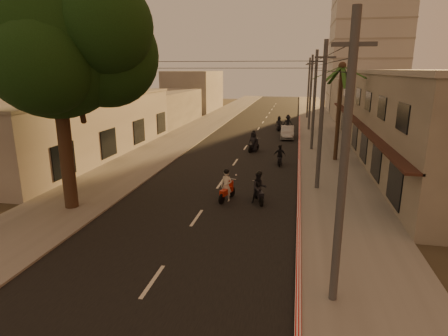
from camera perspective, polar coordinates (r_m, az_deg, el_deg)
The scene contains 21 objects.
ground at distance 17.50m, azimuth -5.93°, elevation -10.06°, with size 160.00×160.00×0.00m, color #383023.
road at distance 36.22m, azimuth 3.29°, elevation 3.13°, with size 10.00×140.00×0.02m, color black.
sidewalk_right at distance 36.00m, azimuth 15.22°, elevation 2.64°, with size 5.00×140.00×0.12m, color slate.
sidewalk_left at distance 37.94m, azimuth -8.02°, elevation 3.63°, with size 5.00×140.00×0.12m, color slate.
curb_stripe at distance 31.01m, azimuth 11.38°, elevation 1.03°, with size 0.20×60.00×0.20m, color red.
shophouse_row at distance 34.59m, azimuth 26.63°, elevation 7.15°, with size 8.80×34.20×7.30m.
left_building at distance 34.99m, azimuth -21.58°, elevation 6.01°, with size 8.20×24.20×5.20m.
distant_tower at distance 72.33m, azimuth 21.21°, elevation 19.18°, with size 12.10×12.10×28.00m.
broadleaf_tree at distance 20.74m, azimuth -23.30°, elevation 16.82°, with size 9.60×8.70×12.10m.
palm_tree at distance 31.31m, azimuth 17.53°, elevation 13.82°, with size 5.00×5.00×8.20m.
utility_poles at distance 35.19m, azimuth 13.78°, elevation 13.11°, with size 1.20×48.26×9.00m.
filler_right at distance 61.00m, azimuth 20.08°, elevation 9.88°, with size 8.00×14.00×6.00m, color #9D988E.
filler_left_near at distance 52.87m, azimuth -9.88°, elevation 9.04°, with size 8.00×14.00×4.40m, color #9D988E.
filler_left_far at distance 69.83m, azimuth -4.60°, elevation 11.64°, with size 8.00×14.00×7.00m, color #9D988E.
scooter_red at distance 21.36m, azimuth 0.39°, elevation -2.85°, with size 0.97×1.92×1.93m.
scooter_mid_a at distance 21.12m, azimuth 5.37°, elevation -3.09°, with size 1.28×1.85×1.89m.
scooter_mid_b at distance 29.72m, azimuth 8.48°, elevation 1.85°, with size 0.97×1.70×1.67m.
scooter_far_a at distance 34.27m, azimuth 4.52°, elevation 3.96°, with size 1.29×1.94×1.99m.
scooter_far_b at distance 47.25m, azimuth 9.71°, elevation 6.77°, with size 1.24×1.97×1.94m.
parked_car at distance 41.56m, azimuth 9.63°, elevation 5.38°, with size 1.53×4.06×1.32m, color #94969B.
scooter_far_c at distance 46.64m, azimuth 8.37°, elevation 6.64°, with size 0.90×1.85×1.82m.
Camera 1 is at (4.79, -15.15, 7.35)m, focal length 30.00 mm.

